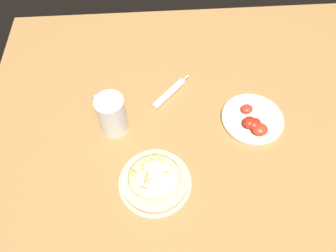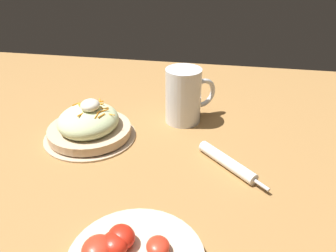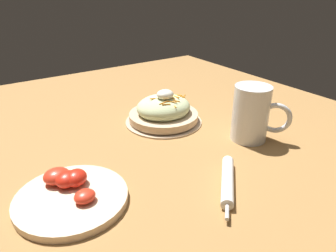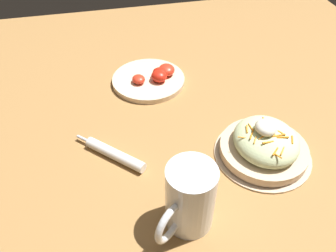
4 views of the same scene
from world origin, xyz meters
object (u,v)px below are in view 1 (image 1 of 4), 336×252
at_px(salad_plate, 155,178).
at_px(tomato_plate, 253,120).
at_px(beer_mug, 112,116).
at_px(napkin_roll, 169,93).

height_order(salad_plate, tomato_plate, salad_plate).
relative_size(beer_mug, tomato_plate, 0.68).
bearing_deg(salad_plate, tomato_plate, -150.08).
distance_m(salad_plate, beer_mug, 0.24).
distance_m(salad_plate, napkin_roll, 0.33).
distance_m(beer_mug, tomato_plate, 0.46).
distance_m(beer_mug, napkin_roll, 0.23).
bearing_deg(beer_mug, tomato_plate, 178.10).
bearing_deg(tomato_plate, beer_mug, -1.90).
bearing_deg(napkin_roll, tomato_plate, 153.69).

